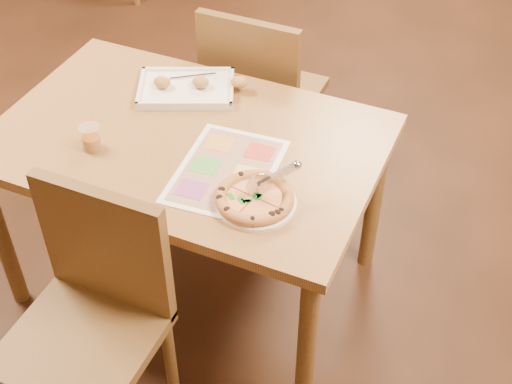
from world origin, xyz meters
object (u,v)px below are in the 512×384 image
at_px(plate, 256,203).
at_px(glass_tumbler, 91,139).
at_px(chair_far, 258,84).
at_px(chair_near, 94,294).
at_px(pizza, 254,198).
at_px(pizza_cutter, 272,178).
at_px(menu, 226,171).
at_px(dining_table, 188,157).
at_px(appetizer_tray, 189,88).

xyz_separation_m(plate, glass_tumbler, (-0.60, 0.03, 0.03)).
bearing_deg(chair_far, chair_near, 90.00).
xyz_separation_m(pizza, pizza_cutter, (0.04, 0.04, 0.06)).
distance_m(plate, menu, 0.18).
bearing_deg(pizza_cutter, menu, 117.48).
bearing_deg(chair_near, chair_far, 90.00).
bearing_deg(chair_far, dining_table, 90.00).
bearing_deg(plate, menu, 145.08).
distance_m(plate, pizza_cutter, 0.09).
distance_m(chair_near, appetizer_tray, 0.87).
bearing_deg(chair_near, pizza_cutter, 48.60).
xyz_separation_m(plate, appetizer_tray, (-0.46, 0.45, 0.01)).
distance_m(plate, pizza, 0.02).
xyz_separation_m(chair_far, menu, (0.20, -0.70, 0.16)).
distance_m(chair_far, menu, 0.75).
bearing_deg(glass_tumbler, plate, -2.98).
height_order(plate, glass_tumbler, glass_tumbler).
xyz_separation_m(chair_far, glass_tumbler, (-0.25, -0.78, 0.19)).
bearing_deg(pizza, chair_near, -131.07).
bearing_deg(appetizer_tray, chair_far, 72.18).
bearing_deg(glass_tumbler, pizza_cutter, 0.59).
bearing_deg(pizza, appetizer_tray, 135.35).
bearing_deg(pizza_cutter, dining_table, 113.40).
distance_m(dining_table, glass_tumbler, 0.33).
height_order(chair_near, chair_far, same).
distance_m(pizza_cutter, appetizer_tray, 0.65).
bearing_deg(pizza, pizza_cutter, 45.44).
height_order(chair_near, menu, chair_near).
relative_size(chair_far, appetizer_tray, 1.14).
distance_m(dining_table, pizza, 0.42).
bearing_deg(pizza_cutter, chair_near, -174.18).
bearing_deg(glass_tumbler, menu, 9.01).
bearing_deg(dining_table, menu, -27.32).
xyz_separation_m(chair_near, appetizer_tray, (-0.11, 0.85, 0.17)).
bearing_deg(chair_far, pizza, 112.97).
bearing_deg(glass_tumbler, appetizer_tray, 71.65).
height_order(pizza, menu, pizza).
distance_m(dining_table, appetizer_tray, 0.29).
distance_m(pizza, appetizer_tray, 0.64).
bearing_deg(dining_table, pizza_cutter, -23.82).
bearing_deg(chair_far, pizza_cutter, 116.37).
bearing_deg(pizza, menu, 143.86).
xyz_separation_m(pizza, menu, (-0.14, 0.10, -0.02)).
relative_size(plate, pizza, 1.02).
bearing_deg(menu, plate, -34.92).
height_order(plate, pizza, pizza).
distance_m(chair_near, pizza, 0.55).
relative_size(pizza_cutter, menu, 0.30).
bearing_deg(pizza_cutter, pizza, -177.35).
xyz_separation_m(chair_far, plate, (0.35, -0.81, 0.16)).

